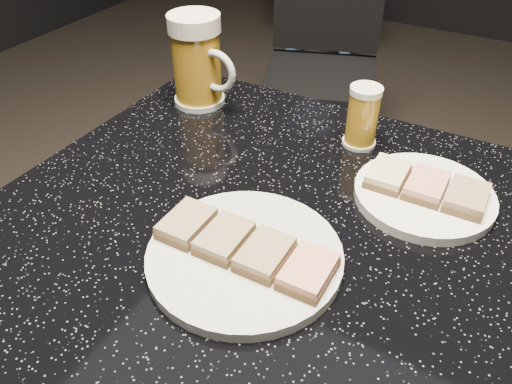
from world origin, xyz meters
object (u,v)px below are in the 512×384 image
Objects in this scene: plate_large at (245,256)px; table at (256,336)px; plate_small at (424,195)px; chair at (323,58)px; beer_mug at (198,61)px; beer_tumbler at (363,117)px.

table is (-0.02, 0.07, -0.25)m from plate_large.
plate_small is 1.11m from chair.
chair reaches higher than plate_small.
beer_mug is at bearing 131.49° from plate_large.
plate_large is 1.24m from chair.
beer_tumbler is at bearing 84.60° from plate_large.
beer_tumbler is (-0.13, 0.09, 0.04)m from plate_small.
beer_tumbler is (0.30, 0.01, -0.03)m from beer_mug.
beer_tumbler reaches higher than table.
beer_tumbler is at bearing 78.32° from table.
plate_large is 0.27m from plate_small.
chair is (-0.35, 1.09, -0.01)m from table.
plate_small is at bearing 54.69° from plate_large.
beer_tumbler is 0.11× the size of chair.
beer_tumbler reaches higher than plate_large.
table is at bearing -43.91° from beer_mug.
plate_small reaches higher than table.
table is at bearing 107.96° from plate_large.
plate_large is 1.47× the size of beer_mug.
plate_large is at bearing -48.51° from beer_mug.
beer_tumbler is 0.98m from chair.
plate_large is 0.26m from table.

